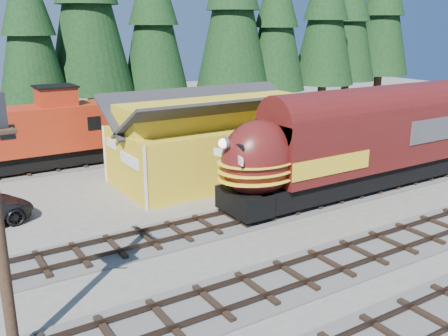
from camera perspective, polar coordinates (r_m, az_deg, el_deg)
ground at (r=23.20m, az=12.94°, el=-7.53°), size 120.00×120.00×0.00m
track_siding at (r=32.86m, az=20.42°, el=-1.01°), size 68.00×3.20×0.33m
track_spur at (r=34.40m, az=-22.07°, el=-0.45°), size 32.00×3.20×0.33m
depot at (r=30.22m, az=-0.88°, el=4.27°), size 12.80×7.00×5.30m
conifer_backdrop at (r=46.20m, az=-1.62°, el=17.48°), size 78.88×20.27×17.17m
locomotive at (r=27.90m, az=13.60°, el=2.07°), size 16.42×3.26×4.46m
caboose at (r=34.15m, az=-19.79°, el=3.88°), size 9.58×2.78×4.98m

